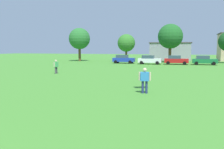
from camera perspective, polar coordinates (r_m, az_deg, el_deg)
ground_plane at (r=33.32m, az=4.48°, el=1.00°), size 160.00×160.00×0.00m
adult_bystander at (r=16.53m, az=7.77°, el=-0.89°), size 0.83×0.39×1.76m
bystander_near_trees at (r=29.70m, az=-13.15°, el=2.12°), size 0.40×0.79×1.68m
parked_car_blue_0 at (r=48.14m, az=2.72°, el=3.70°), size 4.30×2.02×1.68m
parked_car_white_1 at (r=45.97m, az=8.87°, el=3.50°), size 4.30×2.02×1.68m
parked_car_red_2 at (r=46.19m, az=14.94°, el=3.38°), size 4.30×2.02×1.68m
parked_car_green_3 at (r=46.79m, az=21.04°, el=3.20°), size 4.30×2.02×1.68m
tree_far_left at (r=56.72m, az=-7.74°, el=8.41°), size 4.91×4.91×7.65m
tree_left at (r=54.26m, az=3.42°, el=7.47°), size 3.94×3.94×6.13m
tree_center_left at (r=52.34m, az=13.67°, el=8.77°), size 5.18×5.18×8.07m
house_right at (r=62.60m, az=13.69°, el=5.40°), size 10.11×6.97×4.42m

